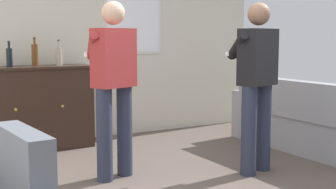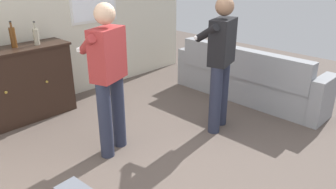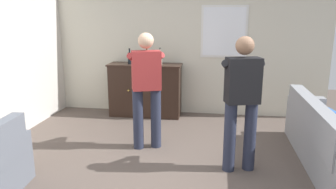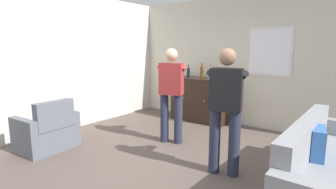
# 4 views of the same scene
# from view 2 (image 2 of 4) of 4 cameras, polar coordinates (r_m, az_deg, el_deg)

# --- Properties ---
(ground) EXTENTS (10.40, 10.40, 0.00)m
(ground) POSITION_cam_2_polar(r_m,az_deg,el_deg) (3.72, 3.25, -11.34)
(ground) COLOR brown
(wall_back_with_window) EXTENTS (5.20, 0.15, 2.80)m
(wall_back_with_window) POSITION_cam_2_polar(r_m,az_deg,el_deg) (5.28, -19.18, 14.04)
(wall_back_with_window) COLOR beige
(wall_back_with_window) RESTS_ON ground
(couch) EXTENTS (0.57, 2.48, 0.85)m
(couch) POSITION_cam_2_polar(r_m,az_deg,el_deg) (5.26, 13.42, 2.48)
(couch) COLOR gray
(couch) RESTS_ON ground
(sideboard_cabinet) EXTENTS (1.39, 0.49, 1.01)m
(sideboard_cabinet) POSITION_cam_2_polar(r_m,az_deg,el_deg) (4.84, -24.35, 1.57)
(sideboard_cabinet) COLOR black
(sideboard_cabinet) RESTS_ON ground
(bottle_wine_green) EXTENTS (0.08, 0.08, 0.34)m
(bottle_wine_green) POSITION_cam_2_polar(r_m,az_deg,el_deg) (4.72, -25.40, 9.04)
(bottle_wine_green) COLOR #593314
(bottle_wine_green) RESTS_ON sideboard_cabinet
(bottle_liquor_amber) EXTENTS (0.07, 0.07, 0.31)m
(bottle_liquor_amber) POSITION_cam_2_polar(r_m,az_deg,el_deg) (4.75, -21.99, 9.39)
(bottle_liquor_amber) COLOR gray
(bottle_liquor_amber) RESTS_ON sideboard_cabinet
(person_standing_left) EXTENTS (0.53, 0.52, 1.68)m
(person_standing_left) POSITION_cam_2_polar(r_m,az_deg,el_deg) (3.56, -10.40, 3.55)
(person_standing_left) COLOR #282D42
(person_standing_left) RESTS_ON ground
(person_standing_right) EXTENTS (0.54, 0.52, 1.68)m
(person_standing_right) POSITION_cam_2_polar(r_m,az_deg,el_deg) (4.08, 9.11, 6.09)
(person_standing_right) COLOR #282D42
(person_standing_right) RESTS_ON ground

